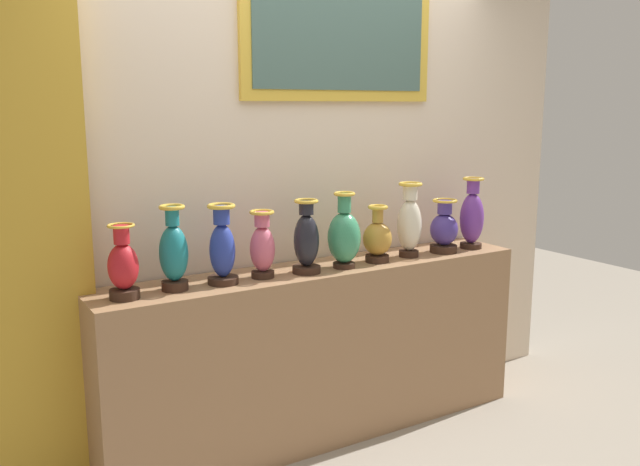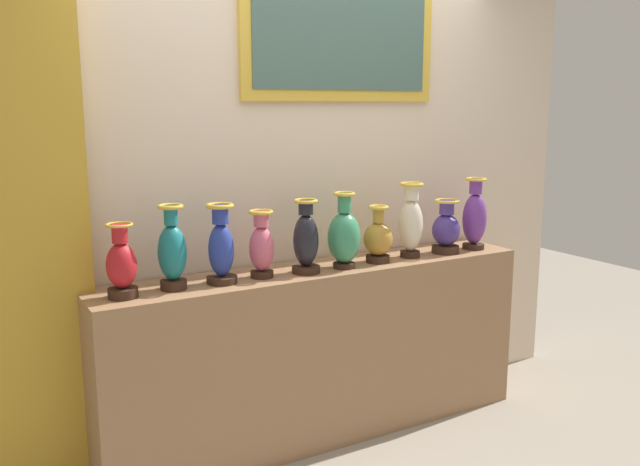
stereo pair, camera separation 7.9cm
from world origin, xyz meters
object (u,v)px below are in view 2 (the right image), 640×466
at_px(vase_ivory, 411,223).
at_px(vase_onyx, 306,240).
at_px(vase_crimson, 122,266).
at_px(vase_jade, 344,236).
at_px(vase_rose, 262,246).
at_px(vase_ochre, 378,239).
at_px(vase_cobalt, 221,248).
at_px(vase_teal, 172,252).
at_px(vase_violet, 475,217).
at_px(vase_indigo, 446,230).

bearing_deg(vase_ivory, vase_onyx, -178.17).
bearing_deg(vase_crimson, vase_jade, -1.07).
xyz_separation_m(vase_rose, vase_ochre, (0.69, -0.02, -0.03)).
relative_size(vase_jade, vase_ivory, 0.95).
xyz_separation_m(vase_onyx, vase_jade, (0.22, -0.01, 0.00)).
xyz_separation_m(vase_jade, vase_ochre, (0.23, 0.02, -0.04)).
bearing_deg(vase_cobalt, vase_ivory, -0.16).
bearing_deg(vase_cobalt, vase_crimson, -178.52).
relative_size(vase_teal, vase_violet, 0.94).
bearing_deg(vase_crimson, vase_teal, 5.16).
xyz_separation_m(vase_rose, vase_violet, (1.38, -0.02, 0.03)).
bearing_deg(vase_ochre, vase_jade, -175.32).
distance_m(vase_crimson, vase_violet, 2.07).
distance_m(vase_onyx, vase_ivory, 0.68).
relative_size(vase_teal, vase_ivory, 0.95).
bearing_deg(vase_teal, vase_crimson, -174.84).
bearing_deg(vase_onyx, vase_indigo, 0.35).
distance_m(vase_crimson, vase_indigo, 1.85).
bearing_deg(vase_jade, vase_indigo, 1.16).
bearing_deg(vase_ivory, vase_indigo, -3.81).
bearing_deg(vase_rose, vase_cobalt, -178.99).
distance_m(vase_teal, vase_ochre, 1.14).
xyz_separation_m(vase_crimson, vase_ivory, (1.61, 0.01, 0.05)).
xyz_separation_m(vase_onyx, vase_ochre, (0.45, 0.01, -0.04)).
bearing_deg(vase_crimson, vase_indigo, -0.22).
bearing_deg(vase_ivory, vase_teal, 179.48).
relative_size(vase_crimson, vase_ivory, 0.80).
bearing_deg(vase_crimson, vase_rose, 1.34).
bearing_deg(vase_rose, vase_indigo, -1.14).
height_order(vase_crimson, vase_ochre, vase_crimson).
bearing_deg(vase_ochre, vase_indigo, -0.55).
bearing_deg(vase_onyx, vase_teal, 177.14).
height_order(vase_crimson, vase_jade, vase_jade).
distance_m(vase_jade, vase_ochre, 0.23).
bearing_deg(vase_jade, vase_violet, 1.02).
bearing_deg(vase_onyx, vase_violet, 0.39).
height_order(vase_onyx, vase_jade, vase_jade).
distance_m(vase_ochre, vase_ivory, 0.24).
relative_size(vase_onyx, vase_jade, 0.94).
bearing_deg(vase_cobalt, vase_ochre, -0.94).
xyz_separation_m(vase_indigo, vase_violet, (0.22, 0.00, 0.05)).
bearing_deg(vase_ivory, vase_rose, 179.57).
distance_m(vase_onyx, vase_jade, 0.22).
relative_size(vase_cobalt, vase_ochre, 1.24).
relative_size(vase_crimson, vase_teal, 0.84).
height_order(vase_jade, vase_indigo, vase_jade).
distance_m(vase_crimson, vase_onyx, 0.92).
xyz_separation_m(vase_cobalt, vase_onyx, (0.45, -0.03, -0.00)).
distance_m(vase_jade, vase_violet, 0.92).
bearing_deg(vase_jade, vase_rose, 175.33).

